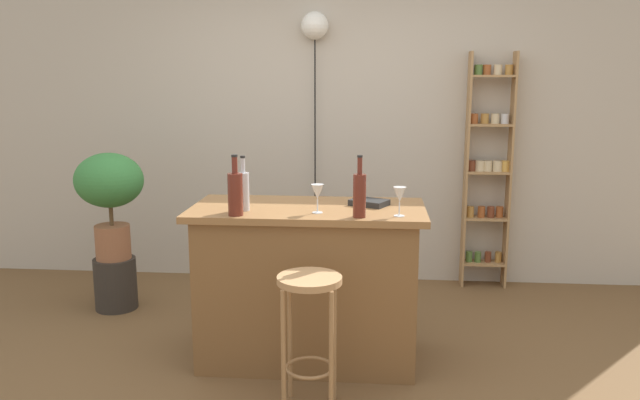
{
  "coord_description": "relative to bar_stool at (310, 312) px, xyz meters",
  "views": [
    {
      "loc": [
        0.39,
        -3.34,
        1.71
      ],
      "look_at": [
        0.05,
        0.55,
        0.95
      ],
      "focal_mm": 35.44,
      "sensor_mm": 36.0,
      "label": 1
    }
  ],
  "objects": [
    {
      "name": "back_wall",
      "position": [
        -0.07,
        2.27,
        0.86
      ],
      "size": [
        6.4,
        0.1,
        2.8
      ],
      "primitive_type": "cube",
      "color": "#BCB2A3",
      "rests_on": "ground"
    },
    {
      "name": "pendant_globe_light",
      "position": [
        -0.17,
        2.16,
        1.55
      ],
      "size": [
        0.22,
        0.22,
        2.22
      ],
      "color": "black",
      "rests_on": "ground"
    },
    {
      "name": "spice_shelf",
      "position": [
        1.23,
        2.12,
        0.45
      ],
      "size": [
        0.36,
        0.16,
        1.91
      ],
      "color": "#A87F51",
      "rests_on": "ground"
    },
    {
      "name": "bar_stool",
      "position": [
        0.0,
        0.0,
        0.0
      ],
      "size": [
        0.33,
        0.33,
        0.72
      ],
      "color": "#997047",
      "rests_on": "ground"
    },
    {
      "name": "cookbook",
      "position": [
        0.29,
        0.69,
        0.44
      ],
      "size": [
        0.26,
        0.23,
        0.03
      ],
      "primitive_type": "cube",
      "rotation": [
        0.0,
        0.0,
        -0.47
      ],
      "color": "black",
      "rests_on": "kitchen_counter"
    },
    {
      "name": "kitchen_counter",
      "position": [
        -0.07,
        0.62,
        -0.05
      ],
      "size": [
        1.38,
        0.69,
        0.95
      ],
      "color": "brown",
      "rests_on": "ground"
    },
    {
      "name": "bottle_sauce_amber",
      "position": [
        0.24,
        0.36,
        0.55
      ],
      "size": [
        0.07,
        0.07,
        0.34
      ],
      "color": "#5B2319",
      "rests_on": "kitchen_counter"
    },
    {
      "name": "bottle_olive_oil",
      "position": [
        -0.45,
        0.35,
        0.55
      ],
      "size": [
        0.08,
        0.08,
        0.34
      ],
      "color": "#5B2319",
      "rests_on": "kitchen_counter"
    },
    {
      "name": "wine_glass_left",
      "position": [
        -0.0,
        0.46,
        0.54
      ],
      "size": [
        0.07,
        0.07,
        0.16
      ],
      "color": "silver",
      "rests_on": "kitchen_counter"
    },
    {
      "name": "wine_glass_center",
      "position": [
        0.46,
        0.41,
        0.54
      ],
      "size": [
        0.07,
        0.07,
        0.16
      ],
      "color": "silver",
      "rests_on": "kitchen_counter"
    },
    {
      "name": "ground",
      "position": [
        -0.07,
        0.32,
        -0.54
      ],
      "size": [
        12.0,
        12.0,
        0.0
      ],
      "primitive_type": "plane",
      "color": "brown"
    },
    {
      "name": "bottle_spirits_clear",
      "position": [
        -0.43,
        0.49,
        0.54
      ],
      "size": [
        0.07,
        0.07,
        0.32
      ],
      "color": "#B2B2B7",
      "rests_on": "kitchen_counter"
    },
    {
      "name": "potted_plant",
      "position": [
        -1.6,
        1.34,
        0.37
      ],
      "size": [
        0.5,
        0.45,
        0.79
      ],
      "color": "#935B3D",
      "rests_on": "plant_stool"
    },
    {
      "name": "plant_stool",
      "position": [
        -1.6,
        1.34,
        -0.34
      ],
      "size": [
        0.31,
        0.31,
        0.39
      ],
      "primitive_type": "cylinder",
      "color": "#2D2823",
      "rests_on": "ground"
    }
  ]
}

